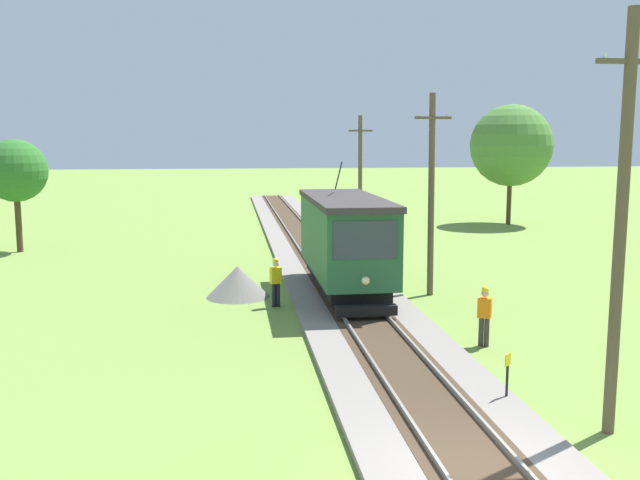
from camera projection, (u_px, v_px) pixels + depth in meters
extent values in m
plane|color=olive|center=(480.00, 479.00, 12.33)|extent=(260.00, 260.00, 0.00)
cube|color=gray|center=(480.00, 474.00, 12.31)|extent=(4.20, 120.00, 0.18)
cube|color=#423323|center=(480.00, 469.00, 12.30)|extent=(2.04, 120.00, 0.01)
cube|color=gray|center=(441.00, 468.00, 12.20)|extent=(0.07, 120.00, 0.14)
cube|color=gray|center=(519.00, 463.00, 12.38)|extent=(0.07, 120.00, 0.14)
cube|color=#235633|center=(345.00, 237.00, 26.24)|extent=(2.50, 8.00, 2.60)
cube|color=#383333|center=(345.00, 200.00, 26.03)|extent=(2.60, 8.32, 0.22)
cube|color=black|center=(345.00, 278.00, 26.47)|extent=(2.10, 7.04, 0.44)
cube|color=#2D3842|center=(366.00, 240.00, 22.23)|extent=(2.10, 0.03, 1.25)
cube|color=#2D3842|center=(378.00, 227.00, 26.35)|extent=(0.02, 6.72, 1.04)
sphere|color=#F4EAB2|center=(366.00, 281.00, 22.38)|extent=(0.28, 0.28, 0.28)
cylinder|color=black|center=(339.00, 176.00, 27.48)|extent=(0.05, 1.67, 1.19)
cube|color=black|center=(366.00, 310.00, 22.38)|extent=(2.00, 0.36, 0.32)
cylinder|color=black|center=(355.00, 291.00, 24.27)|extent=(1.54, 0.80, 0.80)
cylinder|color=black|center=(336.00, 267.00, 28.66)|extent=(1.54, 0.80, 0.80)
cylinder|color=brown|center=(621.00, 229.00, 13.67)|extent=(0.24, 0.28, 8.46)
cube|color=brown|center=(631.00, 61.00, 13.21)|extent=(1.40, 0.10, 0.10)
cylinder|color=silver|center=(604.00, 55.00, 13.12)|extent=(0.08, 0.08, 0.10)
cylinder|color=brown|center=(431.00, 195.00, 26.42)|extent=(0.24, 0.48, 7.68)
cube|color=brown|center=(433.00, 118.00, 26.00)|extent=(1.40, 0.10, 0.10)
cylinder|color=silver|center=(419.00, 115.00, 25.91)|extent=(0.08, 0.08, 0.10)
cylinder|color=silver|center=(447.00, 115.00, 26.05)|extent=(0.08, 0.08, 0.10)
cylinder|color=brown|center=(360.00, 179.00, 40.62)|extent=(0.24, 0.47, 7.32)
cube|color=brown|center=(361.00, 131.00, 40.22)|extent=(1.40, 0.10, 0.10)
cylinder|color=silver|center=(351.00, 129.00, 40.13)|extent=(0.08, 0.08, 0.10)
cylinder|color=silver|center=(370.00, 129.00, 40.28)|extent=(0.08, 0.08, 0.10)
cylinder|color=black|center=(507.00, 385.00, 15.78)|extent=(0.06, 0.06, 0.90)
cube|color=gold|center=(508.00, 360.00, 15.69)|extent=(0.21, 0.21, 0.28)
cone|color=gray|center=(238.00, 282.00, 26.38)|extent=(2.41, 2.41, 1.20)
cylinder|color=#38332D|center=(481.00, 332.00, 20.17)|extent=(0.15, 0.15, 0.86)
cylinder|color=#38332D|center=(487.00, 332.00, 20.11)|extent=(0.15, 0.15, 0.86)
cube|color=orange|center=(485.00, 308.00, 20.04)|extent=(0.45, 0.40, 0.58)
sphere|color=tan|center=(485.00, 293.00, 19.98)|extent=(0.22, 0.22, 0.22)
sphere|color=yellow|center=(485.00, 290.00, 19.96)|extent=(0.21, 0.21, 0.21)
cylinder|color=black|center=(278.00, 295.00, 24.92)|extent=(0.15, 0.15, 0.86)
cylinder|color=black|center=(274.00, 295.00, 24.86)|extent=(0.15, 0.15, 0.86)
cube|color=yellow|center=(276.00, 275.00, 24.79)|extent=(0.43, 0.34, 0.58)
sphere|color=beige|center=(276.00, 263.00, 24.72)|extent=(0.22, 0.22, 0.22)
sphere|color=yellow|center=(276.00, 261.00, 24.71)|extent=(0.21, 0.21, 0.21)
cylinder|color=#4C3823|center=(509.00, 200.00, 48.74)|extent=(0.32, 0.32, 3.39)
sphere|color=#4C7F38|center=(511.00, 145.00, 48.19)|extent=(5.67, 5.67, 5.67)
cylinder|color=#4C3823|center=(19.00, 223.00, 36.80)|extent=(0.32, 0.32, 3.09)
sphere|color=#2D6B28|center=(15.00, 171.00, 36.39)|extent=(3.29, 3.29, 3.29)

